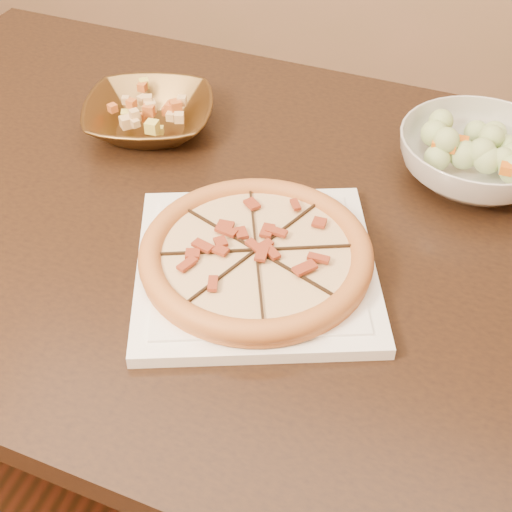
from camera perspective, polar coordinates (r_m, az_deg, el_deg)
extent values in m
cube|color=black|center=(1.09, -2.98, 3.30)|extent=(1.51, 1.02, 0.04)
cylinder|color=black|center=(1.86, -16.92, 5.54)|extent=(0.07, 0.07, 0.71)
cube|color=white|center=(0.96, 0.00, -0.93)|extent=(0.41, 0.41, 0.02)
cube|color=white|center=(0.95, 0.00, -0.44)|extent=(0.35, 0.35, 0.00)
cylinder|color=#C07835|center=(0.95, 0.00, -0.09)|extent=(0.31, 0.31, 0.01)
torus|color=#C07835|center=(0.94, 0.00, 0.27)|extent=(0.31, 0.31, 0.03)
cylinder|color=beige|center=(0.94, 0.00, 0.22)|extent=(0.25, 0.25, 0.01)
cube|color=black|center=(0.94, 0.00, 0.45)|extent=(0.12, 0.28, 0.01)
cube|color=black|center=(0.94, 0.00, 0.45)|extent=(0.29, 0.12, 0.01)
cube|color=black|center=(0.94, 0.00, 0.45)|extent=(0.28, 0.12, 0.01)
cube|color=black|center=(0.94, 0.00, 0.45)|extent=(0.12, 0.29, 0.01)
cube|color=#A93822|center=(0.94, 1.35, 0.65)|extent=(0.03, 0.02, 0.00)
cube|color=#A93822|center=(0.95, 2.85, 1.35)|extent=(0.03, 0.03, 0.00)
cube|color=#A93822|center=(0.98, 3.60, 2.58)|extent=(0.02, 0.03, 0.00)
cube|color=#A93822|center=(0.96, 0.98, 1.63)|extent=(0.02, 0.03, 0.00)
cube|color=#A93822|center=(0.98, 0.86, 2.84)|extent=(0.02, 0.03, 0.00)
cube|color=#A93822|center=(1.00, -0.33, 3.94)|extent=(0.02, 0.03, 0.00)
cube|color=#A93822|center=(0.96, -0.87, 2.03)|extent=(0.03, 0.03, 0.00)
cube|color=#A93822|center=(0.98, -2.56, 2.63)|extent=(0.03, 0.02, 0.00)
cube|color=#A93822|center=(0.98, -4.81, 2.60)|extent=(0.03, 0.02, 0.00)
cube|color=#A93822|center=(0.95, -2.81, 1.06)|extent=(0.03, 0.02, 0.00)
cube|color=#A93822|center=(0.94, -4.69, 0.38)|extent=(0.03, 0.02, 0.00)
cube|color=#A93822|center=(0.93, -1.58, 0.17)|extent=(0.03, 0.03, 0.00)
cube|color=#A93822|center=(0.91, -2.73, -0.93)|extent=(0.02, 0.03, 0.00)
cube|color=#A93822|center=(0.89, -2.95, -2.53)|extent=(0.02, 0.03, 0.00)
cube|color=#A93822|center=(0.91, -0.56, -0.89)|extent=(0.02, 0.03, 0.00)
cube|color=#A93822|center=(0.89, 0.27, -2.20)|extent=(0.02, 0.03, 0.00)
cube|color=#A93822|center=(0.87, 2.28, -3.22)|extent=(0.03, 0.03, 0.00)
cube|color=#A93822|center=(0.91, 1.80, -0.86)|extent=(0.03, 0.02, 0.00)
cube|color=#A93822|center=(0.91, 3.92, -1.06)|extent=(0.03, 0.02, 0.00)
cube|color=#A93822|center=(0.93, 1.46, 0.34)|extent=(0.03, 0.02, 0.00)
imported|color=brown|center=(1.25, -8.52, 10.96)|extent=(0.27, 0.27, 0.05)
cube|color=#DBAF72|center=(1.23, -8.71, 12.58)|extent=(0.03, 0.03, 0.03)
cube|color=#BB5C26|center=(1.22, -8.03, 12.58)|extent=(0.03, 0.03, 0.03)
cube|color=#D8CC52|center=(1.23, -7.32, 12.75)|extent=(0.03, 0.03, 0.03)
cube|color=#DBAF72|center=(1.24, -6.75, 13.07)|extent=(0.03, 0.03, 0.03)
cube|color=#BB5C26|center=(1.23, -8.39, 12.72)|extent=(0.03, 0.03, 0.03)
cube|color=#D8CC52|center=(1.24, -8.01, 13.03)|extent=(0.03, 0.03, 0.03)
cube|color=#DBAF72|center=(1.25, -7.95, 13.40)|extent=(0.03, 0.03, 0.03)
cube|color=#BB5C26|center=(1.23, -8.70, 12.62)|extent=(0.03, 0.03, 0.03)
cube|color=#D8CC52|center=(1.24, -8.76, 12.95)|extent=(0.03, 0.03, 0.03)
cube|color=#DBAF72|center=(1.25, -9.18, 13.20)|extent=(0.03, 0.03, 0.03)
cube|color=#BB5C26|center=(1.26, -9.89, 13.32)|extent=(0.03, 0.03, 0.03)
cube|color=#D8CC52|center=(1.23, -9.05, 12.70)|extent=(0.03, 0.03, 0.03)
cube|color=#DBAF72|center=(1.24, -9.74, 12.73)|extent=(0.03, 0.03, 0.03)
cube|color=#BB5C26|center=(1.23, -10.52, 12.59)|extent=(0.03, 0.03, 0.03)
cube|color=#D8CC52|center=(1.23, -8.86, 12.57)|extent=(0.03, 0.03, 0.03)
cube|color=#DBAF72|center=(1.22, -9.51, 12.38)|extent=(0.03, 0.03, 0.03)
cube|color=#BB5C26|center=(1.21, -10.00, 12.05)|extent=(0.03, 0.03, 0.03)
cube|color=#D8CC52|center=(1.20, -10.21, 11.61)|extent=(0.03, 0.03, 0.03)
cube|color=#DBAF72|center=(1.22, -8.94, 12.33)|extent=(0.03, 0.03, 0.03)
cube|color=#BB5C26|center=(1.20, -8.95, 11.97)|extent=(0.03, 0.03, 0.03)
cube|color=#D8CC52|center=(1.19, -8.57, 11.64)|extent=(0.03, 0.03, 0.03)
cube|color=#DBAF72|center=(1.22, -8.64, 12.49)|extent=(0.03, 0.03, 0.03)
cube|color=#BB5C26|center=(1.21, -8.20, 12.26)|extent=(0.03, 0.03, 0.03)
cube|color=#D8CC52|center=(1.20, -7.48, 12.17)|extent=(0.03, 0.03, 0.03)
imported|color=silver|center=(1.16, 17.29, 7.51)|extent=(0.28, 0.28, 0.08)
sphere|color=#B1C283|center=(1.13, 17.88, 9.85)|extent=(0.04, 0.04, 0.04)
sphere|color=#B1C283|center=(1.14, 18.97, 9.86)|extent=(0.04, 0.04, 0.04)
sphere|color=#B1C283|center=(1.16, 19.49, 10.41)|extent=(0.04, 0.04, 0.04)
sphere|color=#B1C283|center=(1.14, 18.09, 10.14)|extent=(0.04, 0.04, 0.04)
sphere|color=#B1C283|center=(1.16, 17.67, 10.81)|extent=(0.04, 0.04, 0.04)
sphere|color=#B1C283|center=(1.13, 17.80, 9.93)|extent=(0.04, 0.04, 0.04)
sphere|color=#B1C283|center=(1.14, 16.77, 10.41)|extent=(0.04, 0.04, 0.04)
sphere|color=#B1C283|center=(1.13, 15.39, 10.42)|extent=(0.04, 0.04, 0.04)
sphere|color=#B1C283|center=(1.12, 17.12, 9.85)|extent=(0.04, 0.04, 0.04)
sphere|color=#B1C283|center=(1.10, 16.45, 9.36)|extent=(0.04, 0.04, 0.04)
sphere|color=#B1C283|center=(1.13, 17.78, 9.73)|extent=(0.04, 0.04, 0.04)
sphere|color=#B1C283|center=(1.11, 18.05, 9.05)|extent=(0.04, 0.04, 0.04)
sphere|color=#B1C283|center=(1.10, 19.33, 8.40)|extent=(0.04, 0.04, 0.04)
sphere|color=#B1C283|center=(1.12, 18.68, 9.45)|extent=(0.04, 0.04, 0.04)
cube|color=orange|center=(1.16, 19.33, 9.74)|extent=(0.02, 0.02, 0.01)
cube|color=orange|center=(1.17, 17.27, 10.50)|extent=(0.02, 0.02, 0.01)
cube|color=orange|center=(1.13, 15.88, 9.84)|extent=(0.02, 0.02, 0.01)
cube|color=orange|center=(1.10, 17.11, 8.62)|extent=(0.02, 0.02, 0.01)
cube|color=orange|center=(1.12, 19.29, 8.57)|extent=(0.02, 0.02, 0.01)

